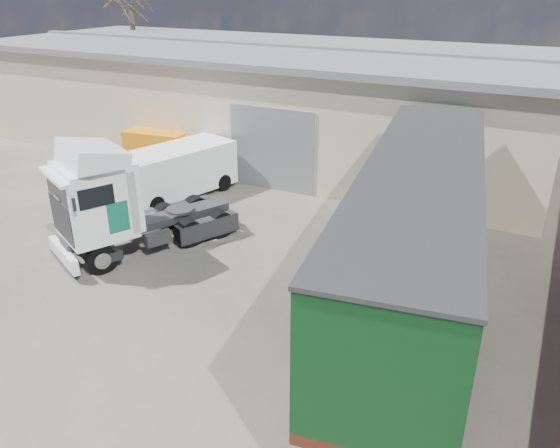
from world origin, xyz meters
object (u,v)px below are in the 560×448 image
at_px(box_trailer, 418,225).
at_px(orange_skip, 160,153).
at_px(panel_van, 172,173).
at_px(tractor_unit, 118,206).

height_order(box_trailer, orange_skip, box_trailer).
bearing_deg(orange_skip, panel_van, -50.34).
xyz_separation_m(tractor_unit, panel_van, (-1.65, 4.94, -0.60)).
bearing_deg(box_trailer, panel_van, 151.29).
xyz_separation_m(tractor_unit, box_trailer, (9.62, 0.87, 0.99)).
bearing_deg(panel_van, box_trailer, -3.95).
relative_size(box_trailer, panel_van, 2.45).
height_order(tractor_unit, orange_skip, tractor_unit).
bearing_deg(orange_skip, tractor_unit, -66.60).
bearing_deg(box_trailer, tractor_unit, 176.30).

